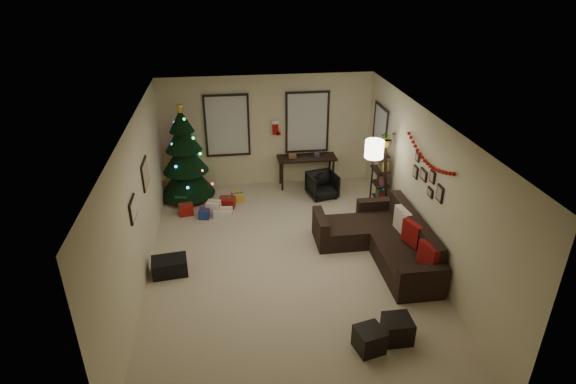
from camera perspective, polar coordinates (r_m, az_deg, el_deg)
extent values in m
plane|color=#C3B293|center=(8.80, -0.12, -8.50)|extent=(7.00, 7.00, 0.00)
plane|color=white|center=(7.59, -0.14, 8.49)|extent=(7.00, 7.00, 0.00)
plane|color=beige|center=(11.32, -2.49, 7.34)|extent=(5.00, 0.00, 5.00)
plane|color=beige|center=(5.27, 5.16, -17.96)|extent=(5.00, 0.00, 5.00)
plane|color=beige|center=(8.20, -17.74, -1.67)|extent=(0.00, 7.00, 7.00)
plane|color=beige|center=(8.76, 16.31, 0.38)|extent=(0.00, 7.00, 7.00)
cube|color=#728CB2|center=(11.19, -7.39, 7.99)|extent=(0.94, 0.02, 1.35)
cube|color=beige|center=(11.19, -7.39, 7.99)|extent=(0.94, 0.03, 1.35)
cube|color=#728CB2|center=(11.35, 2.34, 8.46)|extent=(0.94, 0.02, 1.35)
cube|color=beige|center=(11.35, 2.34, 8.46)|extent=(0.94, 0.03, 1.35)
cube|color=#728CB2|center=(10.88, 11.14, 6.91)|extent=(0.05, 0.27, 1.17)
cube|color=beige|center=(10.88, 11.14, 6.91)|extent=(0.05, 0.45, 1.17)
cylinder|color=black|center=(11.26, -11.99, -0.03)|extent=(0.09, 0.09, 0.28)
cone|color=black|center=(11.09, -12.18, 1.89)|extent=(1.25, 1.25, 0.87)
cone|color=black|center=(10.89, -12.43, 4.31)|extent=(1.03, 1.03, 0.74)
cone|color=black|center=(10.73, -12.67, 6.59)|extent=(0.81, 0.81, 0.64)
cone|color=black|center=(10.62, -12.86, 8.46)|extent=(0.55, 0.55, 0.51)
cylinder|color=maroon|center=(11.31, -11.93, -0.57)|extent=(1.01, 1.01, 0.04)
cube|color=silver|center=(10.37, -7.88, -2.46)|extent=(0.40, 0.30, 0.15)
cube|color=maroon|center=(10.71, -7.38, -1.25)|extent=(0.35, 0.28, 0.22)
cube|color=gold|center=(10.98, -6.10, -0.54)|extent=(0.25, 0.30, 0.18)
cube|color=#14591E|center=(10.93, -12.65, -0.93)|extent=(0.26, 0.26, 0.28)
cube|color=navy|center=(10.33, -10.10, -2.60)|extent=(0.22, 0.22, 0.20)
cube|color=silver|center=(10.43, -9.00, -1.90)|extent=(0.28, 0.25, 0.30)
cube|color=maroon|center=(10.53, -12.26, -2.08)|extent=(0.30, 0.22, 0.25)
cube|color=black|center=(9.05, 12.92, -6.71)|extent=(0.83, 2.22, 0.39)
cube|color=black|center=(8.94, 15.10, -4.22)|extent=(0.20, 2.22, 0.46)
cube|color=black|center=(8.07, 15.88, -10.62)|extent=(0.83, 0.20, 0.61)
cube|color=black|center=(9.97, 10.69, -2.45)|extent=(0.83, 0.20, 0.61)
cube|color=black|center=(9.38, 6.84, -4.89)|extent=(0.79, 0.83, 0.39)
cube|color=black|center=(9.22, 3.96, -4.54)|extent=(0.18, 0.83, 0.61)
cube|color=maroon|center=(8.16, 16.60, -7.43)|extent=(0.21, 0.43, 0.42)
cube|color=maroon|center=(8.71, 14.80, -4.89)|extent=(0.25, 0.45, 0.43)
cube|color=beige|center=(9.10, 13.69, -3.38)|extent=(0.19, 0.47, 0.46)
cube|color=black|center=(7.10, 9.83, -17.21)|extent=(0.45, 0.45, 0.36)
cube|color=black|center=(7.32, 13.11, -15.87)|extent=(0.40, 0.40, 0.38)
cube|color=black|center=(11.39, 2.28, 4.16)|extent=(1.41, 0.50, 0.05)
cylinder|color=black|center=(11.27, -0.69, 1.82)|extent=(0.05, 0.05, 0.71)
cylinder|color=black|center=(11.64, -0.94, 2.63)|extent=(0.05, 0.05, 0.71)
cylinder|color=black|center=(11.47, 5.48, 2.15)|extent=(0.05, 0.05, 0.71)
cylinder|color=black|center=(11.83, 5.05, 2.95)|extent=(0.05, 0.05, 0.71)
imported|color=black|center=(11.03, 4.18, 0.86)|extent=(0.68, 0.65, 0.60)
cube|color=black|center=(10.20, 11.75, 1.16)|extent=(0.05, 0.05, 1.57)
cube|color=black|center=(10.56, 11.04, 2.12)|extent=(0.05, 0.05, 1.57)
cube|color=black|center=(10.57, 11.01, -0.72)|extent=(0.30, 0.44, 0.03)
cube|color=black|center=(10.42, 11.17, 0.99)|extent=(0.30, 0.44, 0.03)
cube|color=black|center=(10.28, 11.34, 2.75)|extent=(0.30, 0.44, 0.03)
cube|color=black|center=(10.15, 11.51, 4.55)|extent=(0.30, 0.44, 0.03)
imported|color=#4C4C4C|center=(9.89, 12.03, 6.66)|extent=(0.50, 0.46, 0.46)
cylinder|color=black|center=(10.30, 9.70, -3.20)|extent=(0.31, 0.31, 0.03)
cylinder|color=black|center=(9.94, 10.03, 0.67)|extent=(0.03, 0.03, 1.51)
cylinder|color=white|center=(9.62, 10.42, 5.15)|extent=(0.38, 0.38, 0.36)
cube|color=black|center=(8.93, -16.94, 2.13)|extent=(0.04, 0.60, 0.50)
cube|color=tan|center=(8.93, -16.94, 2.13)|extent=(0.01, 0.54, 0.45)
cube|color=black|center=(7.69, -18.29, -1.98)|extent=(0.04, 0.45, 0.35)
cube|color=beige|center=(7.69, -18.29, -1.98)|extent=(0.01, 0.41, 0.31)
cube|color=black|center=(8.18, 17.94, -0.19)|extent=(0.03, 0.22, 0.28)
cube|color=black|center=(8.40, 17.12, 1.78)|extent=(0.03, 0.18, 0.22)
cube|color=black|center=(8.52, 16.86, -0.05)|extent=(0.03, 0.20, 0.16)
cube|color=black|center=(8.74, 16.12, 2.02)|extent=(0.03, 0.26, 0.20)
cube|color=black|center=(9.07, 15.22, 2.35)|extent=(0.03, 0.18, 0.24)
cube|color=black|center=(8.96, 15.44, 4.10)|extent=(0.03, 0.16, 0.16)
cube|color=#990F0C|center=(11.33, -3.29, 7.87)|extent=(0.14, 0.04, 0.30)
cube|color=white|center=(11.29, -3.31, 8.59)|extent=(0.16, 0.05, 0.08)
cube|color=#990F0C|center=(11.38, -2.92, 7.26)|extent=(0.10, 0.04, 0.08)
cube|color=#990F0C|center=(11.22, -1.53, 7.71)|extent=(0.14, 0.04, 0.30)
cube|color=white|center=(11.17, -1.54, 8.44)|extent=(0.16, 0.05, 0.08)
cube|color=#990F0C|center=(11.27, -1.17, 7.10)|extent=(0.10, 0.04, 0.08)
cube|color=black|center=(8.69, -14.15, -8.72)|extent=(0.65, 0.47, 0.30)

